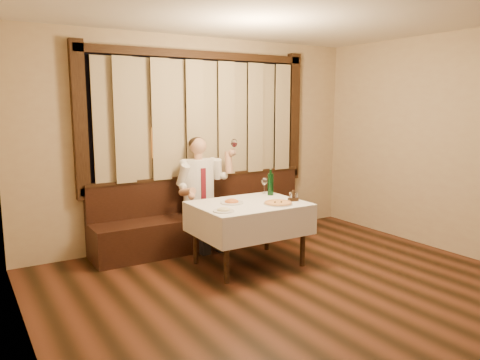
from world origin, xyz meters
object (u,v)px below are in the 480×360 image
dining_table (249,212)px  pizza (278,203)px  green_bottle (271,184)px  cruet_caddy (293,197)px  pasta_red (232,200)px  banquette (209,221)px  pasta_cream (223,209)px  seated_man (202,185)px

dining_table → pizza: 0.37m
green_bottle → cruet_caddy: bearing=-87.6°
dining_table → pasta_red: size_ratio=4.69×
pasta_red → green_bottle: size_ratio=0.79×
banquette → cruet_caddy: bearing=-67.4°
pasta_red → pasta_cream: bearing=-132.5°
dining_table → seated_man: 0.96m
pasta_red → cruet_caddy: 0.75m
green_bottle → cruet_caddy: size_ratio=2.63×
dining_table → pasta_red: (-0.19, 0.08, 0.14)m
banquette → green_bottle: green_bottle is taller
pasta_cream → cruet_caddy: (0.98, 0.04, 0.01)m
dining_table → pasta_red: bearing=156.6°
pasta_red → green_bottle: 0.71m
pizza → green_bottle: 0.57m
dining_table → green_bottle: 0.60m
banquette → seated_man: (-0.14, -0.09, 0.54)m
dining_table → pasta_cream: pasta_cream is taller
green_bottle → pasta_cream: bearing=-153.2°
pasta_cream → seated_man: seated_man is taller
banquette → seated_man: size_ratio=2.17×
banquette → green_bottle: (0.49, -0.77, 0.59)m
pizza → pasta_red: pasta_red is taller
pasta_red → cruet_caddy: size_ratio=2.08×
banquette → pasta_red: bearing=-101.3°
green_bottle → cruet_caddy: (0.02, -0.45, -0.10)m
pasta_red → pasta_cream: 0.43m
banquette → pizza: banquette is taller
cruet_caddy → green_bottle: bearing=108.8°
seated_man → cruet_caddy: bearing=-60.0°
banquette → pasta_cream: (-0.48, -1.26, 0.48)m
pizza → cruet_caddy: bearing=12.0°
pasta_cream → pizza: bearing=-1.2°
pasta_red → cruet_caddy: (0.69, -0.27, 0.01)m
pizza → seated_man: seated_man is taller
dining_table → cruet_caddy: size_ratio=9.74×
banquette → cruet_caddy: 1.41m
pasta_cream → green_bottle: (0.96, 0.49, 0.11)m
dining_table → green_bottle: size_ratio=3.70×
pizza → pasta_cream: (-0.72, 0.02, 0.02)m
banquette → pasta_cream: banquette is taller
pizza → pasta_red: size_ratio=1.24×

